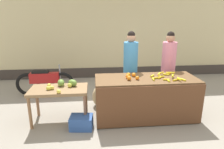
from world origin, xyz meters
TOP-DOWN VIEW (x-y plane):
  - ground_plane at (0.00, 0.00)m, footprint 24.00×24.00m
  - market_wall_back at (0.00, 3.17)m, footprint 9.09×0.23m
  - fruit_stall_counter at (0.31, -0.01)m, footprint 2.14×0.88m
  - side_table_wooden at (-1.51, 0.00)m, footprint 1.16×0.64m
  - banana_bunch_pile at (0.71, -0.05)m, footprint 0.65×0.64m
  - orange_pile at (-0.02, -0.00)m, footprint 0.26×0.34m
  - mango_papaya_pile at (-1.42, 0.10)m, footprint 0.65×0.61m
  - vendor_woman_blue_shirt at (0.10, 0.67)m, footprint 0.34×0.34m
  - vendor_woman_pink_shirt at (1.06, 0.72)m, footprint 0.34×0.34m
  - parked_motorcycle at (-2.16, 1.52)m, footprint 1.60×0.18m
  - produce_crate at (-1.06, -0.35)m, footprint 0.47×0.37m
  - produce_sack at (-0.68, 0.68)m, footprint 0.44×0.46m

SIDE VIEW (x-z plane):
  - ground_plane at x=0.00m, z-range 0.00..0.00m
  - produce_crate at x=-1.06m, z-range 0.00..0.26m
  - produce_sack at x=-0.68m, z-range 0.00..0.50m
  - parked_motorcycle at x=-2.16m, z-range -0.04..0.84m
  - fruit_stall_counter at x=0.31m, z-range 0.00..0.90m
  - side_table_wooden at x=-1.51m, z-range 0.27..1.00m
  - mango_papaya_pile at x=-1.42m, z-range 0.72..0.86m
  - vendor_woman_pink_shirt at x=1.06m, z-range 0.01..1.81m
  - vendor_woman_blue_shirt at x=0.10m, z-range 0.01..1.83m
  - banana_bunch_pile at x=0.71m, z-range 0.89..0.96m
  - orange_pile at x=-0.02m, z-range 0.90..0.99m
  - market_wall_back at x=0.00m, z-range -0.03..3.36m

